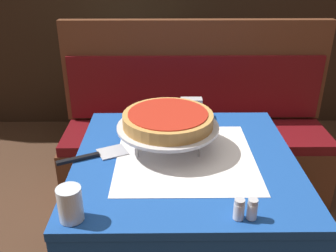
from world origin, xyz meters
TOP-DOWN VIEW (x-y plane):
  - dining_table_front at (0.00, 0.00)m, footprint 0.84×0.84m
  - dining_table_rear at (-0.32, 1.47)m, footprint 0.69×0.69m
  - booth_bench at (0.11, 0.84)m, footprint 1.63×0.45m
  - pizza_pan_stand at (-0.07, 0.07)m, footprint 0.40×0.40m
  - deep_dish_pizza at (-0.07, 0.07)m, footprint 0.35×0.35m
  - pizza_server at (-0.35, 0.01)m, footprint 0.27×0.17m
  - water_glass_near at (-0.35, -0.36)m, footprint 0.07×0.07m
  - salt_shaker at (0.14, -0.36)m, footprint 0.03×0.03m
  - pepper_shaker at (0.18, -0.36)m, footprint 0.03×0.03m
  - napkin_holder at (0.05, 0.38)m, footprint 0.10×0.05m
  - condiment_caddy at (-0.27, 1.51)m, footprint 0.15×0.15m

SIDE VIEW (x-z plane):
  - booth_bench at x=0.11m, z-range -0.22..0.87m
  - dining_table_rear at x=-0.32m, z-range 0.26..1.00m
  - dining_table_front at x=0.00m, z-range 0.28..1.03m
  - pizza_server at x=-0.35m, z-range 0.75..0.76m
  - condiment_caddy at x=-0.27m, z-range 0.70..0.86m
  - pepper_shaker at x=0.18m, z-range 0.75..0.81m
  - salt_shaker at x=0.14m, z-range 0.75..0.81m
  - napkin_holder at x=0.05m, z-range 0.75..0.84m
  - water_glass_near at x=-0.35m, z-range 0.75..0.86m
  - pizza_pan_stand at x=-0.07m, z-range 0.79..0.89m
  - deep_dish_pizza at x=-0.07m, z-range 0.85..0.90m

